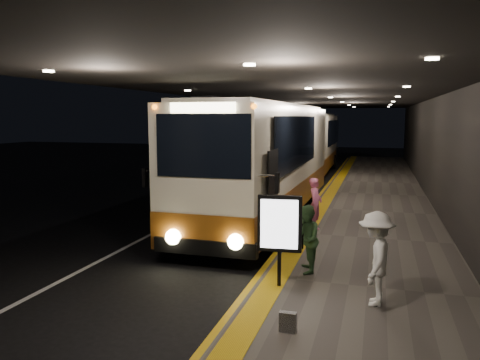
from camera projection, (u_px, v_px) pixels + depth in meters
The scene contains 16 objects.
ground at pixel (205, 239), 13.99m from camera, with size 90.00×90.00×0.00m, color black.
lane_line_white at pixel (207, 205), 19.25m from camera, with size 0.12×50.00×0.01m, color silver.
kerb_stripe_yellow at pixel (308, 211), 18.08m from camera, with size 0.18×50.00×0.01m, color gold.
sidewalk at pixel (372, 213), 17.40m from camera, with size 4.50×50.00×0.15m, color #514C44.
tactile_strip at pixel (321, 208), 17.92m from camera, with size 0.50×50.00×0.01m, color gold.
terminal_wall at pixel (442, 135), 16.38m from camera, with size 0.10×50.00×6.00m, color black.
support_columns at pixel (205, 154), 17.92m from camera, with size 0.80×24.80×4.40m.
canopy at pixel (314, 90), 17.43m from camera, with size 9.00×50.00×0.40m, color black.
coach_main at pixel (266, 165), 16.73m from camera, with size 2.80×12.74×3.95m.
coach_second at pixel (311, 147), 29.41m from camera, with size 2.68×11.82×3.70m.
passenger_boarding at pixel (315, 204), 14.34m from camera, with size 0.59×0.39×1.63m, color #D1618E.
passenger_waiting_green at pixel (306, 239), 10.42m from camera, with size 0.74×0.46×1.53m, color #3D693A.
passenger_waiting_white at pixel (376, 258), 8.62m from camera, with size 1.13×0.53×1.75m, color white.
bag_polka at pixel (288, 322), 7.58m from camera, with size 0.28×0.12×0.33m, color black.
info_sign at pixel (280, 225), 9.49m from camera, with size 0.90×0.20×1.90m.
stanchion_post at pixel (303, 228), 12.29m from camera, with size 0.05×0.05×1.12m, color black.
Camera 1 is at (4.86, -12.78, 3.62)m, focal length 35.00 mm.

